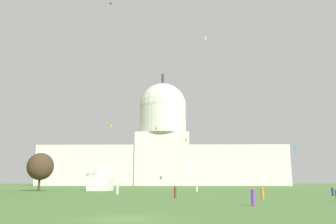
{
  "coord_description": "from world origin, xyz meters",
  "views": [
    {
      "loc": [
        3.25,
        -21.8,
        2.3
      ],
      "look_at": [
        1.44,
        66.51,
        20.74
      ],
      "focal_mm": 35.75,
      "sensor_mm": 36.0,
      "label": 1
    }
  ],
  "objects_px": {
    "person_maroon_aisle_center": "(175,192)",
    "kite_yellow_low": "(127,161)",
    "person_white_mid_left": "(117,190)",
    "person_orange_lawn_far_right": "(263,194)",
    "person_purple_front_left": "(253,198)",
    "kite_blue_high": "(109,5)",
    "kite_cyan_low": "(295,148)",
    "tree_west_near": "(40,167)",
    "kite_lime_mid": "(110,126)",
    "kite_pink_high": "(205,39)",
    "person_navy_back_right": "(333,192)",
    "person_white_near_tree_east": "(197,189)",
    "kite_orange_mid": "(186,140)",
    "event_tent": "(101,178)",
    "kite_red_mid": "(156,129)",
    "capitol_building": "(163,149)"
  },
  "relations": [
    {
      "from": "kite_pink_high",
      "to": "kite_cyan_low",
      "type": "bearing_deg",
      "value": 178.51
    },
    {
      "from": "person_white_near_tree_east",
      "to": "kite_blue_high",
      "type": "height_order",
      "value": "kite_blue_high"
    },
    {
      "from": "person_purple_front_left",
      "to": "kite_lime_mid",
      "type": "distance_m",
      "value": 143.82
    },
    {
      "from": "tree_west_near",
      "to": "kite_lime_mid",
      "type": "bearing_deg",
      "value": 89.27
    },
    {
      "from": "kite_cyan_low",
      "to": "person_navy_back_right",
      "type": "bearing_deg",
      "value": -50.61
    },
    {
      "from": "person_white_near_tree_east",
      "to": "kite_red_mid",
      "type": "distance_m",
      "value": 94.94
    },
    {
      "from": "person_navy_back_right",
      "to": "person_white_near_tree_east",
      "type": "xyz_separation_m",
      "value": [
        -21.24,
        22.52,
        0.07
      ]
    },
    {
      "from": "kite_cyan_low",
      "to": "kite_orange_mid",
      "type": "distance_m",
      "value": 79.49
    },
    {
      "from": "person_purple_front_left",
      "to": "kite_cyan_low",
      "type": "height_order",
      "value": "kite_cyan_low"
    },
    {
      "from": "person_purple_front_left",
      "to": "kite_yellow_low",
      "type": "bearing_deg",
      "value": 61.86
    },
    {
      "from": "kite_yellow_low",
      "to": "kite_lime_mid",
      "type": "bearing_deg",
      "value": -169.19
    },
    {
      "from": "capitol_building",
      "to": "kite_red_mid",
      "type": "relative_size",
      "value": 50.04
    },
    {
      "from": "person_navy_back_right",
      "to": "kite_blue_high",
      "type": "relative_size",
      "value": 0.44
    },
    {
      "from": "kite_red_mid",
      "to": "capitol_building",
      "type": "bearing_deg",
      "value": 104.84
    },
    {
      "from": "person_white_mid_left",
      "to": "kite_blue_high",
      "type": "height_order",
      "value": "kite_blue_high"
    },
    {
      "from": "person_orange_lawn_far_right",
      "to": "person_navy_back_right",
      "type": "xyz_separation_m",
      "value": [
        14.61,
        11.6,
        -0.06
      ]
    },
    {
      "from": "tree_west_near",
      "to": "person_maroon_aisle_center",
      "type": "height_order",
      "value": "tree_west_near"
    },
    {
      "from": "capitol_building",
      "to": "person_purple_front_left",
      "type": "xyz_separation_m",
      "value": [
        15.18,
        -174.79,
        -21.55
      ]
    },
    {
      "from": "kite_pink_high",
      "to": "kite_yellow_low",
      "type": "distance_m",
      "value": 48.74
    },
    {
      "from": "person_white_mid_left",
      "to": "person_white_near_tree_east",
      "type": "xyz_separation_m",
      "value": [
        15.83,
        16.81,
        -0.08
      ]
    },
    {
      "from": "person_purple_front_left",
      "to": "person_maroon_aisle_center",
      "type": "relative_size",
      "value": 0.97
    },
    {
      "from": "kite_lime_mid",
      "to": "person_white_mid_left",
      "type": "bearing_deg",
      "value": -113.79
    },
    {
      "from": "event_tent",
      "to": "kite_orange_mid",
      "type": "distance_m",
      "value": 90.15
    },
    {
      "from": "kite_cyan_low",
      "to": "person_maroon_aisle_center",
      "type": "bearing_deg",
      "value": -73.01
    },
    {
      "from": "capitol_building",
      "to": "person_navy_back_right",
      "type": "height_order",
      "value": "capitol_building"
    },
    {
      "from": "person_orange_lawn_far_right",
      "to": "kite_cyan_low",
      "type": "xyz_separation_m",
      "value": [
        24.12,
        53.96,
        11.28
      ]
    },
    {
      "from": "kite_pink_high",
      "to": "kite_lime_mid",
      "type": "bearing_deg",
      "value": -66.72
    },
    {
      "from": "person_navy_back_right",
      "to": "kite_pink_high",
      "type": "relative_size",
      "value": 1.04
    },
    {
      "from": "kite_cyan_low",
      "to": "kite_lime_mid",
      "type": "bearing_deg",
      "value": -172.56
    },
    {
      "from": "event_tent",
      "to": "person_purple_front_left",
      "type": "height_order",
      "value": "event_tent"
    },
    {
      "from": "person_orange_lawn_far_right",
      "to": "kite_red_mid",
      "type": "distance_m",
      "value": 128.54
    },
    {
      "from": "kite_cyan_low",
      "to": "person_white_mid_left",
      "type": "bearing_deg",
      "value": -89.76
    },
    {
      "from": "person_purple_front_left",
      "to": "tree_west_near",
      "type": "bearing_deg",
      "value": 84.54
    },
    {
      "from": "tree_west_near",
      "to": "kite_red_mid",
      "type": "relative_size",
      "value": 3.16
    },
    {
      "from": "capitol_building",
      "to": "kite_lime_mid",
      "type": "height_order",
      "value": "capitol_building"
    },
    {
      "from": "kite_blue_high",
      "to": "person_white_near_tree_east",
      "type": "bearing_deg",
      "value": 61.61
    },
    {
      "from": "kite_lime_mid",
      "to": "kite_yellow_low",
      "type": "xyz_separation_m",
      "value": [
        16.43,
        -52.07,
        -21.04
      ]
    },
    {
      "from": "person_maroon_aisle_center",
      "to": "kite_orange_mid",
      "type": "bearing_deg",
      "value": -113.49
    },
    {
      "from": "person_purple_front_left",
      "to": "person_white_near_tree_east",
      "type": "bearing_deg",
      "value": 48.62
    },
    {
      "from": "person_maroon_aisle_center",
      "to": "kite_yellow_low",
      "type": "distance_m",
      "value": 69.35
    },
    {
      "from": "kite_lime_mid",
      "to": "kite_orange_mid",
      "type": "xyz_separation_m",
      "value": [
        39.0,
        4.91,
        -6.79
      ]
    },
    {
      "from": "capitol_building",
      "to": "person_orange_lawn_far_right",
      "type": "xyz_separation_m",
      "value": [
        19.37,
        -161.81,
        -21.63
      ]
    },
    {
      "from": "kite_cyan_low",
      "to": "kite_blue_high",
      "type": "relative_size",
      "value": 0.74
    },
    {
      "from": "kite_red_mid",
      "to": "kite_cyan_low",
      "type": "bearing_deg",
      "value": -38.95
    },
    {
      "from": "person_white_mid_left",
      "to": "kite_blue_high",
      "type": "bearing_deg",
      "value": 177.49
    },
    {
      "from": "person_orange_lawn_far_right",
      "to": "person_navy_back_right",
      "type": "height_order",
      "value": "person_orange_lawn_far_right"
    },
    {
      "from": "event_tent",
      "to": "kite_pink_high",
      "type": "xyz_separation_m",
      "value": [
        29.23,
        8.33,
        42.76
      ]
    },
    {
      "from": "person_white_mid_left",
      "to": "person_orange_lawn_far_right",
      "type": "distance_m",
      "value": 28.35
    },
    {
      "from": "kite_yellow_low",
      "to": "person_orange_lawn_far_right",
      "type": "bearing_deg",
      "value": 15.34
    },
    {
      "from": "kite_yellow_low",
      "to": "kite_orange_mid",
      "type": "relative_size",
      "value": 0.33
    }
  ]
}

